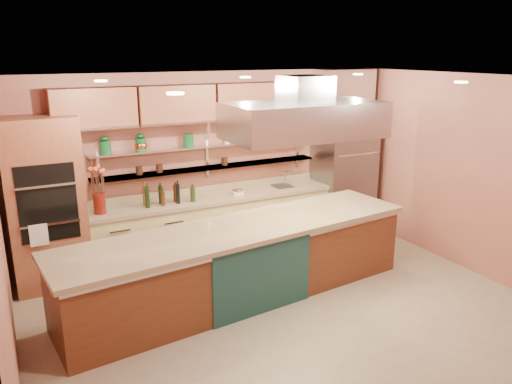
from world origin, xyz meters
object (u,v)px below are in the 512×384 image
island (241,262)px  green_canister (189,140)px  kitchen_scale (237,191)px  copper_kettle (141,146)px  flower_vase (100,203)px  refrigerator (343,173)px

island → green_canister: (-0.05, 1.69, 1.32)m
island → green_canister: size_ratio=25.14×
kitchen_scale → copper_kettle: (-1.42, 0.22, 0.80)m
flower_vase → kitchen_scale: (2.09, 0.00, -0.10)m
flower_vase → green_canister: bearing=8.9°
copper_kettle → green_canister: size_ratio=0.92×
island → copper_kettle: bearing=108.8°
copper_kettle → kitchen_scale: bearing=-8.8°
kitchen_scale → copper_kettle: bearing=156.2°
kitchen_scale → copper_kettle: 1.65m
green_canister → flower_vase: bearing=-171.1°
refrigerator → island: refrigerator is taller
refrigerator → copper_kettle: bearing=176.2°
kitchen_scale → copper_kettle: copper_kettle is taller
refrigerator → flower_vase: bearing=179.9°
refrigerator → green_canister: bearing=175.2°
refrigerator → island: bearing=-151.4°
kitchen_scale → green_canister: 1.10m
island → refrigerator: bearing=22.7°
flower_vase → island: bearing=-45.4°
refrigerator → copper_kettle: 3.54m
refrigerator → flower_vase: refrigerator is taller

